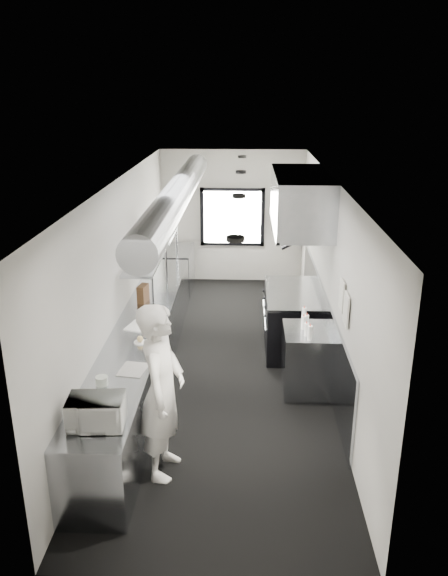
# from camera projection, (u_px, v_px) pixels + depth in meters

# --- Properties ---
(floor) EXTENTS (3.00, 8.00, 0.01)m
(floor) POSITION_uv_depth(u_px,v_px,m) (225.00, 364.00, 8.57)
(floor) COLOR black
(floor) RESTS_ON ground
(ceiling) EXTENTS (3.00, 8.00, 0.01)m
(ceiling) POSITION_uv_depth(u_px,v_px,m) (225.00, 180.00, 7.62)
(ceiling) COLOR silver
(ceiling) RESTS_ON wall_back
(wall_back) EXTENTS (3.00, 0.02, 2.80)m
(wall_back) POSITION_uv_depth(u_px,v_px,m) (232.00, 217.00, 11.86)
(wall_back) COLOR #BBB8B2
(wall_back) RESTS_ON floor
(wall_front) EXTENTS (3.00, 0.02, 2.80)m
(wall_front) POSITION_uv_depth(u_px,v_px,m) (206.00, 443.00, 4.34)
(wall_front) COLOR #BBB8B2
(wall_front) RESTS_ON floor
(wall_left) EXTENTS (0.02, 8.00, 2.80)m
(wall_left) POSITION_uv_depth(u_px,v_px,m) (122.00, 276.00, 8.15)
(wall_left) COLOR #BBB8B2
(wall_left) RESTS_ON floor
(wall_right) EXTENTS (0.02, 8.00, 2.80)m
(wall_right) POSITION_uv_depth(u_px,v_px,m) (330.00, 279.00, 8.04)
(wall_right) COLOR #BBB8B2
(wall_right) RESTS_ON floor
(wall_cladding) EXTENTS (0.03, 5.50, 1.10)m
(wall_cladding) POSITION_uv_depth(u_px,v_px,m) (322.00, 325.00, 8.61)
(wall_cladding) COLOR #949BA1
(wall_cladding) RESTS_ON wall_right
(hvac_duct) EXTENTS (0.40, 6.40, 0.40)m
(hvac_duct) POSITION_uv_depth(u_px,v_px,m) (178.00, 193.00, 8.11)
(hvac_duct) COLOR gray
(hvac_duct) RESTS_ON ceiling
(service_window) EXTENTS (1.36, 0.05, 1.25)m
(service_window) POSITION_uv_depth(u_px,v_px,m) (232.00, 217.00, 11.83)
(service_window) COLOR white
(service_window) RESTS_ON wall_back
(exhaust_hood) EXTENTS (0.81, 2.20, 0.88)m
(exhaust_hood) POSITION_uv_depth(u_px,v_px,m) (300.00, 201.00, 8.38)
(exhaust_hood) COLOR #949BA1
(exhaust_hood) RESTS_ON ceiling
(prep_counter) EXTENTS (0.70, 6.00, 0.90)m
(prep_counter) POSITION_uv_depth(u_px,v_px,m) (143.00, 351.00, 7.99)
(prep_counter) COLOR #949BA1
(prep_counter) RESTS_ON floor
(pass_shelf) EXTENTS (0.45, 3.00, 0.68)m
(pass_shelf) POSITION_uv_depth(u_px,v_px,m) (154.00, 249.00, 9.04)
(pass_shelf) COLOR #949BA1
(pass_shelf) RESTS_ON prep_counter
(range) EXTENTS (0.88, 1.60, 0.94)m
(range) POSITION_uv_depth(u_px,v_px,m) (291.00, 319.00, 9.03)
(range) COLOR black
(range) RESTS_ON floor
(bottle_station) EXTENTS (0.65, 0.80, 0.90)m
(bottle_station) POSITION_uv_depth(u_px,v_px,m) (307.00, 360.00, 7.72)
(bottle_station) COLOR #949BA1
(bottle_station) RESTS_ON floor
(far_work_table) EXTENTS (0.70, 1.20, 0.90)m
(far_work_table) POSITION_uv_depth(u_px,v_px,m) (175.00, 271.00, 11.47)
(far_work_table) COLOR #949BA1
(far_work_table) RESTS_ON floor
(notice_sheet_a) EXTENTS (0.02, 0.28, 0.38)m
(notice_sheet_a) POSITION_uv_depth(u_px,v_px,m) (342.00, 295.00, 6.85)
(notice_sheet_a) COLOR silver
(notice_sheet_a) RESTS_ON wall_right
(notice_sheet_b) EXTENTS (0.02, 0.28, 0.38)m
(notice_sheet_b) POSITION_uv_depth(u_px,v_px,m) (346.00, 310.00, 6.54)
(notice_sheet_b) COLOR silver
(notice_sheet_b) RESTS_ON wall_right
(line_cook) EXTENTS (0.55, 0.76, 1.97)m
(line_cook) POSITION_uv_depth(u_px,v_px,m) (162.00, 391.00, 5.89)
(line_cook) COLOR silver
(line_cook) RESTS_ON floor
(microwave) EXTENTS (0.52, 0.41, 0.30)m
(microwave) POSITION_uv_depth(u_px,v_px,m) (96.00, 412.00, 5.39)
(microwave) COLOR white
(microwave) RESTS_ON prep_counter
(deli_tub_a) EXTENTS (0.19, 0.19, 0.11)m
(deli_tub_a) POSITION_uv_depth(u_px,v_px,m) (86.00, 401.00, 5.76)
(deli_tub_a) COLOR silver
(deli_tub_a) RESTS_ON prep_counter
(deli_tub_b) EXTENTS (0.15, 0.15, 0.10)m
(deli_tub_b) POSITION_uv_depth(u_px,v_px,m) (102.00, 381.00, 6.17)
(deli_tub_b) COLOR silver
(deli_tub_b) RESTS_ON prep_counter
(newspaper) EXTENTS (0.34, 0.41, 0.01)m
(newspaper) POSITION_uv_depth(u_px,v_px,m) (133.00, 369.00, 6.51)
(newspaper) COLOR beige
(newspaper) RESTS_ON prep_counter
(small_plate) EXTENTS (0.17, 0.17, 0.01)m
(small_plate) POSITION_uv_depth(u_px,v_px,m) (140.00, 342.00, 7.20)
(small_plate) COLOR white
(small_plate) RESTS_ON prep_counter
(pastry) EXTENTS (0.08, 0.08, 0.08)m
(pastry) POSITION_uv_depth(u_px,v_px,m) (140.00, 339.00, 7.18)
(pastry) COLOR tan
(pastry) RESTS_ON small_plate
(cutting_board) EXTENTS (0.54, 0.63, 0.02)m
(cutting_board) POSITION_uv_depth(u_px,v_px,m) (146.00, 324.00, 7.74)
(cutting_board) COLOR white
(cutting_board) RESTS_ON prep_counter
(knife_block) EXTENTS (0.16, 0.26, 0.27)m
(knife_block) POSITION_uv_depth(u_px,v_px,m) (143.00, 293.00, 8.53)
(knife_block) COLOR brown
(knife_block) RESTS_ON prep_counter
(plate_stack_a) EXTENTS (0.28, 0.28, 0.28)m
(plate_stack_a) POSITION_uv_depth(u_px,v_px,m) (146.00, 250.00, 8.35)
(plate_stack_a) COLOR white
(plate_stack_a) RESTS_ON pass_shelf
(plate_stack_b) EXTENTS (0.29, 0.29, 0.31)m
(plate_stack_b) POSITION_uv_depth(u_px,v_px,m) (149.00, 241.00, 8.77)
(plate_stack_b) COLOR white
(plate_stack_b) RESTS_ON pass_shelf
(plate_stack_c) EXTENTS (0.24, 0.24, 0.33)m
(plate_stack_c) POSITION_uv_depth(u_px,v_px,m) (157.00, 232.00, 9.29)
(plate_stack_c) COLOR white
(plate_stack_c) RESTS_ON pass_shelf
(plate_stack_d) EXTENTS (0.27, 0.27, 0.41)m
(plate_stack_d) POSITION_uv_depth(u_px,v_px,m) (158.00, 226.00, 9.51)
(plate_stack_d) COLOR white
(plate_stack_d) RESTS_ON pass_shelf
(squeeze_bottle_a) EXTENTS (0.07, 0.07, 0.20)m
(squeeze_bottle_a) POSITION_uv_depth(u_px,v_px,m) (310.00, 333.00, 7.25)
(squeeze_bottle_a) COLOR white
(squeeze_bottle_a) RESTS_ON bottle_station
(squeeze_bottle_b) EXTENTS (0.06, 0.06, 0.18)m
(squeeze_bottle_b) POSITION_uv_depth(u_px,v_px,m) (306.00, 329.00, 7.37)
(squeeze_bottle_b) COLOR white
(squeeze_bottle_b) RESTS_ON bottle_station
(squeeze_bottle_c) EXTENTS (0.07, 0.07, 0.19)m
(squeeze_bottle_c) POSITION_uv_depth(u_px,v_px,m) (303.00, 323.00, 7.58)
(squeeze_bottle_c) COLOR white
(squeeze_bottle_c) RESTS_ON bottle_station
(squeeze_bottle_d) EXTENTS (0.08, 0.08, 0.18)m
(squeeze_bottle_d) POSITION_uv_depth(u_px,v_px,m) (307.00, 321.00, 7.64)
(squeeze_bottle_d) COLOR white
(squeeze_bottle_d) RESTS_ON bottle_station
(squeeze_bottle_e) EXTENTS (0.08, 0.08, 0.20)m
(squeeze_bottle_e) POSITION_uv_depth(u_px,v_px,m) (304.00, 314.00, 7.84)
(squeeze_bottle_e) COLOR white
(squeeze_bottle_e) RESTS_ON bottle_station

